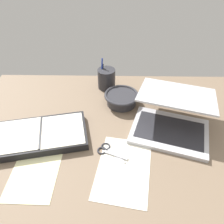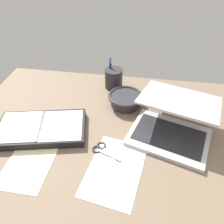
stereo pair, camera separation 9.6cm
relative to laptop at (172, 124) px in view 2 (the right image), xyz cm
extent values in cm
cube|color=#75604C|center=(-24.45, -5.93, -6.41)|extent=(140.00, 100.00, 2.00)
cube|color=#B7B7BC|center=(-1.05, -3.41, -4.51)|extent=(38.01, 32.22, 1.80)
cube|color=#232328|center=(-1.05, -3.41, -3.49)|extent=(32.33, 24.73, 0.24)
cube|color=#B7B7BC|center=(1.96, 6.36, 8.13)|extent=(37.98, 32.11, 4.04)
cube|color=silver|center=(1.82, 5.91, 8.07)|extent=(34.79, 29.04, 3.24)
cylinder|color=#2D2D33|center=(-21.75, 17.22, -2.82)|extent=(14.82, 14.82, 5.18)
torus|color=#2D2D33|center=(-21.75, 17.22, -0.23)|extent=(17.43, 17.43, 1.39)
cylinder|color=#28282D|center=(-29.83, 31.95, 0.09)|extent=(9.56, 9.56, 11.00)
cylinder|color=black|center=(-32.20, 33.09, 1.80)|extent=(1.81, 2.88, 12.39)
cylinder|color=#233899|center=(-32.41, 32.48, 3.43)|extent=(1.64, 4.86, 15.36)
cube|color=black|center=(-56.07, -7.49, -3.64)|extent=(41.34, 28.43, 3.52)
cube|color=silver|center=(-65.01, -9.42, -1.73)|extent=(21.15, 22.23, 0.30)
cube|color=silver|center=(-47.13, -5.57, -1.73)|extent=(21.15, 22.23, 0.30)
cube|color=black|center=(-56.07, -7.49, -1.58)|extent=(4.77, 18.71, 0.30)
cube|color=#B7B7BC|center=(-24.30, -16.52, -4.81)|extent=(9.72, 4.90, 0.30)
cube|color=#B7B7BC|center=(-24.30, -16.52, -5.11)|extent=(7.79, 8.06, 0.30)
torus|color=#232328|center=(-30.12, -14.14, -5.11)|extent=(3.90, 3.90, 0.70)
torus|color=#232328|center=(-28.65, -11.98, -5.11)|extent=(3.90, 3.90, 0.70)
cube|color=silver|center=(-21.50, -22.43, -5.33)|extent=(23.95, 32.06, 0.16)
cube|color=#F4EFB2|center=(-54.37, -22.52, -5.33)|extent=(17.66, 29.03, 0.16)
camera|label=1|loc=(-25.04, -70.84, 64.11)|focal=35.00mm
camera|label=2|loc=(-15.48, -70.04, 64.11)|focal=35.00mm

